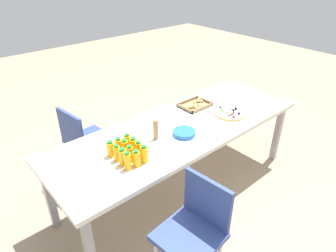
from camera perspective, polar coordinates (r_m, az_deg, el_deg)
The scene contains 21 objects.
ground_plane at distance 3.17m, azimuth 2.26°, elevation -11.50°, with size 12.00×12.00×0.00m, color gray.
party_table at distance 2.77m, azimuth 2.53°, elevation -1.10°, with size 2.51×0.86×0.73m.
chair_far_left at distance 3.11m, azimuth -15.87°, elevation -2.27°, with size 0.45×0.45×0.83m.
chair_near_left at distance 2.14m, azimuth 5.28°, elevation -18.44°, with size 0.44×0.44×0.83m.
juice_bottle_0 at distance 2.20m, azimuth -7.74°, elevation -6.66°, with size 0.06×0.06×0.15m.
juice_bottle_1 at distance 2.23m, azimuth -6.05°, elevation -6.21°, with size 0.06×0.06×0.13m.
juice_bottle_2 at distance 2.26m, azimuth -4.54°, elevation -5.39°, with size 0.06×0.06×0.14m.
juice_bottle_3 at distance 2.25m, azimuth -8.66°, elevation -5.90°, with size 0.06×0.06×0.15m.
juice_bottle_4 at distance 2.28m, azimuth -7.25°, elevation -5.34°, with size 0.05×0.05×0.14m.
juice_bottle_5 at distance 2.31m, azimuth -5.62°, elevation -4.55°, with size 0.05×0.05×0.15m.
juice_bottle_6 at distance 2.30m, azimuth -9.74°, elevation -5.14°, with size 0.05×0.05×0.14m.
juice_bottle_7 at distance 2.34m, azimuth -8.24°, elevation -4.23°, with size 0.05×0.05×0.15m.
juice_bottle_8 at distance 2.37m, azimuth -6.65°, elevation -3.76°, with size 0.06×0.06×0.14m.
juice_bottle_9 at distance 2.36m, azimuth -10.91°, elevation -4.32°, with size 0.06×0.06×0.14m.
juice_bottle_10 at distance 2.39m, azimuth -9.39°, elevation -3.69°, with size 0.06×0.06×0.13m.
juice_bottle_11 at distance 2.42m, azimuth -7.76°, elevation -3.07°, with size 0.06×0.06×0.14m.
fruit_pizza at distance 3.01m, azimuth 11.79°, elevation 2.47°, with size 0.31×0.31×0.05m.
snack_tray at distance 3.12m, azimuth 5.33°, elevation 4.05°, with size 0.31×0.24×0.04m.
plate_stack at distance 2.61m, azimuth 3.13°, elevation -1.30°, with size 0.20×0.20×0.04m.
napkin_stack at distance 3.42m, azimuth 9.69°, elevation 6.03°, with size 0.15×0.15×0.01m, color white.
cardboard_tube at distance 2.51m, azimuth -2.38°, elevation -0.71°, with size 0.04×0.04×0.18m, color #9E7A56.
Camera 1 is at (-1.65, -1.71, 2.10)m, focal length 31.85 mm.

